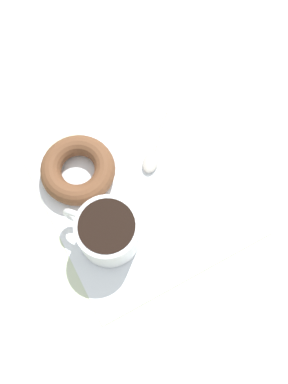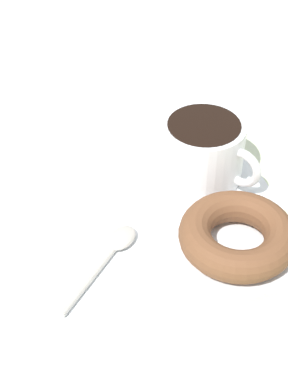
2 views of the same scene
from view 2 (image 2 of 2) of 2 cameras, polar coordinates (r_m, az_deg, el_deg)
name	(u,v)px [view 2 (image 2 of 2)]	position (r cm, az deg, el deg)	size (l,w,h in cm)	color
ground_plane	(154,226)	(67.25, 0.89, -3.08)	(120.00, 120.00, 2.00)	beige
napkin	(144,207)	(67.70, 0.00, -1.37)	(28.17, 28.17, 0.30)	white
coffee_cup	(204,150)	(69.56, 5.33, 3.77)	(9.39, 10.36, 6.81)	white
donut	(237,235)	(62.89, 8.31, -3.81)	(11.53, 11.53, 3.21)	brown
spoon	(114,249)	(62.71, -2.71, -5.05)	(9.40, 10.27, 0.90)	#B7B2A8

